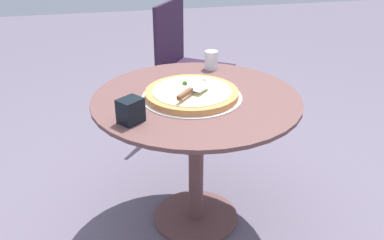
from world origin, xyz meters
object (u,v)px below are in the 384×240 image
at_px(napkin_dispenser, 131,111).
at_px(patio_chair_near, 185,59).
at_px(pizza_server, 191,91).
at_px(patio_table, 196,128).
at_px(drinking_cup, 211,60).
at_px(pizza_on_tray, 192,94).

bearing_deg(napkin_dispenser, patio_chair_near, 32.60).
xyz_separation_m(pizza_server, napkin_dispenser, (-0.13, 0.27, -0.01)).
bearing_deg(napkin_dispenser, patio_table, -5.34).
distance_m(drinking_cup, patio_chair_near, 0.76).
bearing_deg(patio_table, napkin_dispenser, 121.74).
height_order(drinking_cup, napkin_dispenser, napkin_dispenser).
relative_size(pizza_on_tray, pizza_server, 2.40).
distance_m(pizza_on_tray, pizza_server, 0.07).
bearing_deg(pizza_server, napkin_dispenser, 116.20).
relative_size(pizza_on_tray, napkin_dispenser, 4.55).
bearing_deg(patio_chair_near, napkin_dispenser, 159.68).
relative_size(drinking_cup, napkin_dispenser, 0.96).
bearing_deg(pizza_on_tray, napkin_dispenser, 123.13).
distance_m(patio_table, drinking_cup, 0.44).
distance_m(patio_table, patio_chair_near, 1.09).
bearing_deg(patio_table, patio_chair_near, -8.44).
relative_size(patio_table, napkin_dispenser, 9.51).
xyz_separation_m(patio_table, napkin_dispenser, (-0.19, 0.31, 0.21)).
relative_size(pizza_server, patio_chair_near, 0.21).
xyz_separation_m(drinking_cup, patio_chair_near, (0.73, -0.00, -0.23)).
relative_size(napkin_dispenser, patio_chair_near, 0.11).
relative_size(pizza_on_tray, drinking_cup, 4.73).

